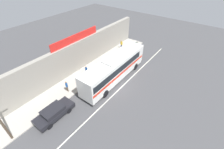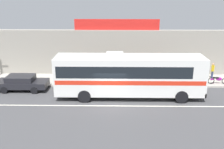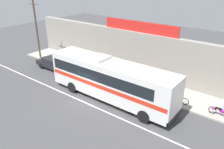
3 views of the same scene
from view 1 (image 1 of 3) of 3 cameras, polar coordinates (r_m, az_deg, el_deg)
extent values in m
plane|color=#444447|center=(21.95, 0.74, -4.82)|extent=(70.00, 70.00, 0.00)
cube|color=#A8A399|center=(24.61, -9.08, 0.25)|extent=(30.00, 3.60, 0.14)
cube|color=gray|center=(24.70, -13.20, 6.36)|extent=(30.00, 0.70, 4.80)
cube|color=red|center=(23.66, -13.28, 13.02)|extent=(8.70, 0.12, 1.10)
cube|color=silver|center=(21.62, 2.46, -5.66)|extent=(30.00, 0.14, 0.01)
cube|color=silver|center=(22.20, 0.94, 2.32)|extent=(12.22, 2.53, 3.10)
cube|color=black|center=(21.56, 0.19, 2.92)|extent=(10.76, 2.55, 0.96)
cube|color=red|center=(22.37, 0.93, 1.70)|extent=(11.98, 2.55, 0.36)
cube|color=black|center=(26.42, 8.83, 9.20)|extent=(0.04, 2.28, 1.40)
cube|color=black|center=(27.31, 8.46, 5.83)|extent=(0.12, 2.53, 0.36)
cube|color=silver|center=(20.45, -1.03, 4.57)|extent=(1.40, 1.77, 0.24)
cylinder|color=black|center=(26.43, 4.15, 4.75)|extent=(1.04, 0.32, 1.04)
cylinder|color=black|center=(25.47, 8.58, 2.99)|extent=(1.04, 0.32, 1.04)
cylinder|color=black|center=(21.54, -7.42, -4.33)|extent=(1.04, 0.32, 1.04)
cylinder|color=black|center=(20.35, -2.52, -7.01)|extent=(1.04, 0.32, 1.04)
cube|color=black|center=(19.26, -20.44, -13.10)|extent=(4.59, 1.82, 0.56)
cube|color=black|center=(18.86, -21.03, -12.26)|extent=(2.39, 1.64, 0.48)
cube|color=black|center=(19.14, -18.89, -10.85)|extent=(0.21, 1.53, 0.34)
cylinder|color=black|center=(20.41, -18.72, -10.28)|extent=(0.62, 0.20, 0.62)
cylinder|color=black|center=(19.37, -15.55, -12.73)|extent=(0.62, 0.20, 0.62)
cylinder|color=black|center=(19.73, -24.89, -14.51)|extent=(0.62, 0.20, 0.62)
cylinder|color=black|center=(18.65, -21.97, -17.37)|extent=(0.62, 0.20, 0.62)
torus|color=black|center=(28.47, 2.91, 7.22)|extent=(0.62, 0.06, 0.62)
torus|color=black|center=(27.54, 1.37, 6.14)|extent=(0.62, 0.06, 0.62)
cylinder|color=silver|center=(28.26, 2.84, 7.69)|extent=(0.34, 0.04, 0.65)
cylinder|color=silver|center=(28.03, 2.74, 8.17)|extent=(0.03, 0.56, 0.03)
ellipsoid|color=black|center=(27.95, 2.24, 7.06)|extent=(0.56, 0.22, 0.34)
cube|color=black|center=(27.68, 1.89, 7.03)|extent=(0.52, 0.20, 0.10)
ellipsoid|color=black|center=(27.51, 1.45, 6.44)|extent=(0.36, 0.14, 0.16)
torus|color=black|center=(31.12, 6.59, 9.83)|extent=(0.62, 0.06, 0.62)
torus|color=black|center=(30.11, 5.26, 8.92)|extent=(0.62, 0.06, 0.62)
cylinder|color=silver|center=(30.92, 6.56, 10.27)|extent=(0.34, 0.04, 0.65)
cylinder|color=silver|center=(30.70, 6.50, 10.73)|extent=(0.03, 0.56, 0.03)
ellipsoid|color=#991E8C|center=(30.58, 6.03, 9.72)|extent=(0.56, 0.22, 0.34)
cube|color=black|center=(30.29, 5.73, 9.72)|extent=(0.52, 0.20, 0.10)
ellipsoid|color=#991E8C|center=(30.09, 5.34, 9.19)|extent=(0.36, 0.14, 0.16)
torus|color=black|center=(33.15, 9.16, 11.40)|extent=(0.62, 0.06, 0.62)
torus|color=black|center=(32.11, 8.00, 10.62)|extent=(0.62, 0.06, 0.62)
cylinder|color=silver|center=(32.96, 9.14, 11.82)|extent=(0.34, 0.04, 0.65)
cylinder|color=silver|center=(32.74, 9.11, 12.27)|extent=(0.03, 0.56, 0.03)
ellipsoid|color=#237F38|center=(32.60, 8.68, 11.34)|extent=(0.56, 0.22, 0.34)
cube|color=black|center=(32.31, 8.43, 11.35)|extent=(0.52, 0.20, 0.10)
ellipsoid|color=#237F38|center=(32.10, 8.08, 10.88)|extent=(0.36, 0.14, 0.16)
cylinder|color=brown|center=(21.87, -16.29, -4.96)|extent=(0.13, 0.13, 0.81)
cylinder|color=brown|center=(21.76, -15.99, -5.16)|extent=(0.13, 0.13, 0.81)
cylinder|color=#23519E|center=(21.36, -16.46, -3.67)|extent=(0.30, 0.30, 0.60)
sphere|color=#A37556|center=(21.09, -16.67, -2.76)|extent=(0.22, 0.22, 0.22)
cylinder|color=#23519E|center=(21.48, -16.81, -3.39)|extent=(0.08, 0.08, 0.56)
cylinder|color=#23519E|center=(21.21, -16.13, -3.83)|extent=(0.08, 0.08, 0.56)
cylinder|color=navy|center=(31.29, 3.33, 10.37)|extent=(0.13, 0.13, 0.80)
cylinder|color=navy|center=(31.20, 3.61, 10.27)|extent=(0.13, 0.13, 0.80)
cylinder|color=gold|center=(30.93, 3.52, 11.48)|extent=(0.30, 0.30, 0.60)
sphere|color=tan|center=(30.74, 3.55, 12.21)|extent=(0.22, 0.22, 0.22)
cylinder|color=gold|center=(31.02, 3.21, 11.63)|extent=(0.08, 0.08, 0.55)
cylinder|color=gold|center=(30.82, 3.84, 11.42)|extent=(0.08, 0.08, 0.55)
cylinder|color=brown|center=(24.03, -9.47, 0.61)|extent=(0.13, 0.13, 0.82)
cylinder|color=brown|center=(23.92, -9.16, 0.46)|extent=(0.13, 0.13, 0.82)
cylinder|color=#23519E|center=(23.56, -9.49, 1.94)|extent=(0.30, 0.30, 0.62)
sphere|color=tan|center=(23.30, -9.60, 2.84)|extent=(0.22, 0.22, 0.22)
cylinder|color=#23519E|center=(23.66, -9.84, 2.17)|extent=(0.08, 0.08, 0.57)
cylinder|color=#23519E|center=(23.42, -9.15, 1.83)|extent=(0.08, 0.08, 0.57)
camera|label=2|loc=(18.04, 64.85, -5.99)|focal=41.80mm
camera|label=3|loc=(26.21, 45.75, 17.29)|focal=35.80mm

